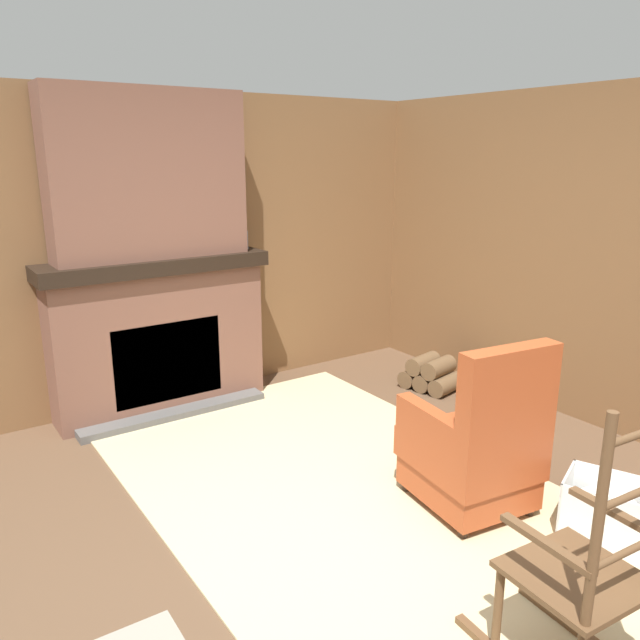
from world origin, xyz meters
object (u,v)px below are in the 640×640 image
(firewood_stack, at_px, (431,374))
(storage_case, at_px, (229,240))
(armchair, at_px, (475,449))
(oil_lamp_vase, at_px, (109,248))
(rocking_chair, at_px, (584,587))
(laundry_basket, at_px, (606,510))

(firewood_stack, distance_m, storage_case, 2.05)
(armchair, bearing_deg, oil_lamp_vase, 34.64)
(oil_lamp_vase, distance_m, storage_case, 0.97)
(armchair, relative_size, firewood_stack, 1.96)
(rocking_chair, xyz_separation_m, oil_lamp_vase, (-3.51, -0.65, 0.89))
(laundry_basket, distance_m, oil_lamp_vase, 3.62)
(armchair, height_order, rocking_chair, rocking_chair)
(firewood_stack, relative_size, storage_case, 1.88)
(rocking_chair, bearing_deg, storage_case, -0.54)
(laundry_basket, distance_m, storage_case, 3.31)
(oil_lamp_vase, relative_size, storage_case, 0.94)
(storage_case, bearing_deg, armchair, 6.17)
(laundry_basket, relative_size, oil_lamp_vase, 1.96)
(armchair, distance_m, laundry_basket, 0.72)
(armchair, relative_size, laundry_basket, 2.02)
(rocking_chair, xyz_separation_m, laundry_basket, (-0.46, 0.94, -0.25))
(firewood_stack, xyz_separation_m, laundry_basket, (2.09, -0.77, 0.03))
(rocking_chair, distance_m, storage_case, 3.63)
(firewood_stack, bearing_deg, armchair, -37.05)
(rocking_chair, relative_size, storage_case, 4.36)
(oil_lamp_vase, bearing_deg, laundry_basket, 27.60)
(firewood_stack, height_order, laundry_basket, laundry_basket)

